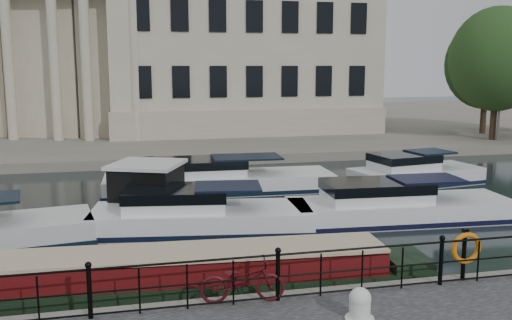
{
  "coord_description": "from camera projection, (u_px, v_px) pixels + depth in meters",
  "views": [
    {
      "loc": [
        -3.2,
        -13.79,
        5.71
      ],
      "look_at": [
        0.5,
        2.0,
        3.0
      ],
      "focal_mm": 40.0,
      "sensor_mm": 36.0,
      "label": 1
    }
  ],
  "objects": [
    {
      "name": "cabin_cruisers",
      "position": [
        230.0,
        203.0,
        22.28
      ],
      "size": [
        27.79,
        10.04,
        1.99
      ],
      "color": "silver",
      "rests_on": "ground_plane"
    },
    {
      "name": "harbour_hut",
      "position": [
        148.0,
        193.0,
        21.41
      ],
      "size": [
        4.18,
        3.89,
        2.21
      ],
      "rotation": [
        0.0,
        0.0,
        -0.41
      ],
      "color": "#6B665B",
      "rests_on": "ground_plane"
    },
    {
      "name": "civic_building",
      "position": [
        148.0,
        49.0,
        46.85
      ],
      "size": [
        53.55,
        31.84,
        16.85
      ],
      "color": "#ADA38C",
      "rests_on": "far_bank"
    },
    {
      "name": "far_bank",
      "position": [
        159.0,
        125.0,
        52.31
      ],
      "size": [
        120.0,
        42.0,
        0.55
      ],
      "primitive_type": "cube",
      "color": "#6B665B",
      "rests_on": "ground_plane"
    },
    {
      "name": "trees",
      "position": [
        512.0,
        66.0,
        41.0
      ],
      "size": [
        11.75,
        9.7,
        9.14
      ],
      "color": "black",
      "rests_on": "far_bank"
    },
    {
      "name": "railing",
      "position": [
        278.0,
        272.0,
        12.55
      ],
      "size": [
        24.14,
        0.14,
        1.22
      ],
      "color": "black",
      "rests_on": "near_quay"
    },
    {
      "name": "ground_plane",
      "position": [
        255.0,
        286.0,
        14.91
      ],
      "size": [
        160.0,
        160.0,
        0.0
      ],
      "primitive_type": "plane",
      "color": "black",
      "rests_on": "ground"
    },
    {
      "name": "mooring_bollard",
      "position": [
        360.0,
        305.0,
        11.65
      ],
      "size": [
        0.61,
        0.61,
        0.68
      ],
      "color": "silver",
      "rests_on": "near_quay"
    },
    {
      "name": "bicycle",
      "position": [
        243.0,
        281.0,
        12.48
      ],
      "size": [
        1.93,
        0.85,
        0.98
      ],
      "primitive_type": "imported",
      "rotation": [
        0.0,
        0.0,
        1.47
      ],
      "color": "#430C11",
      "rests_on": "near_quay"
    },
    {
      "name": "narrowboat",
      "position": [
        170.0,
        283.0,
        14.14
      ],
      "size": [
        13.6,
        2.71,
        1.5
      ],
      "rotation": [
        0.0,
        0.0,
        -0.07
      ],
      "color": "black",
      "rests_on": "ground_plane"
    },
    {
      "name": "life_ring_post",
      "position": [
        466.0,
        249.0,
        13.66
      ],
      "size": [
        0.79,
        0.2,
        1.29
      ],
      "color": "black",
      "rests_on": "near_quay"
    }
  ]
}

